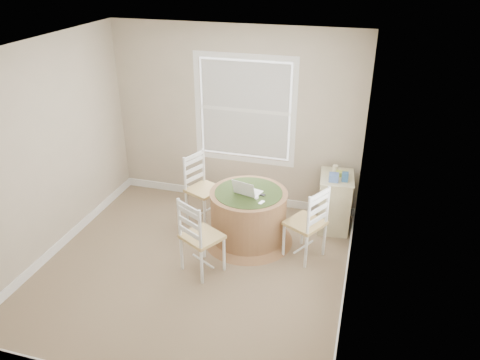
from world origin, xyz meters
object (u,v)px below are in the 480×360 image
(chair_left, at_px, (204,189))
(laptop, at_px, (247,191))
(round_table, at_px, (248,214))
(corner_chest, at_px, (335,202))
(chair_right, at_px, (305,223))
(chair_near, at_px, (202,236))

(chair_left, relative_size, laptop, 2.59)
(round_table, height_order, corner_chest, corner_chest)
(chair_right, height_order, corner_chest, chair_right)
(round_table, relative_size, chair_right, 1.23)
(corner_chest, bearing_deg, laptop, -153.18)
(chair_near, height_order, laptop, chair_near)
(laptop, bearing_deg, corner_chest, -132.83)
(chair_left, bearing_deg, corner_chest, -56.91)
(chair_left, relative_size, corner_chest, 1.23)
(laptop, xyz_separation_m, corner_chest, (1.05, 0.66, -0.35))
(round_table, relative_size, chair_left, 1.23)
(chair_near, xyz_separation_m, laptop, (0.34, 0.75, 0.26))
(chair_right, bearing_deg, laptop, -69.80)
(chair_near, xyz_separation_m, corner_chest, (1.39, 1.40, -0.09))
(chair_left, xyz_separation_m, chair_right, (1.48, -0.48, 0.00))
(chair_near, height_order, chair_right, same)
(round_table, bearing_deg, chair_left, 172.51)
(round_table, xyz_separation_m, chair_right, (0.76, -0.14, 0.09))
(chair_left, relative_size, chair_right, 1.00)
(chair_left, xyz_separation_m, chair_near, (0.38, -1.11, 0.00))
(chair_right, relative_size, corner_chest, 1.23)
(chair_left, xyz_separation_m, laptop, (0.72, -0.36, 0.26))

